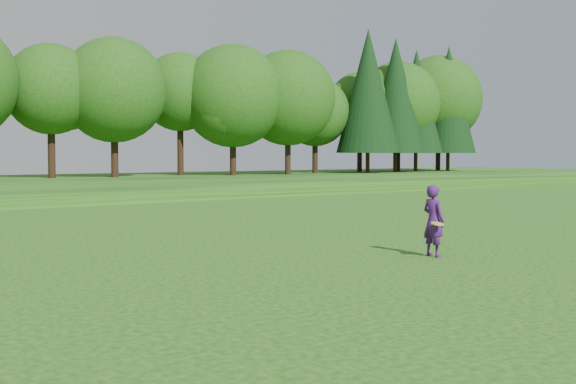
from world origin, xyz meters
TOP-DOWN VIEW (x-y plane):
  - ground at (0.00, 0.00)m, footprint 140.00×140.00m
  - walking_path at (0.00, 20.00)m, footprint 130.00×1.60m
  - woman at (0.38, -0.47)m, footprint 0.55×0.73m

SIDE VIEW (x-z plane):
  - ground at x=0.00m, z-range 0.00..0.00m
  - walking_path at x=0.00m, z-range 0.00..0.04m
  - woman at x=0.38m, z-range 0.00..1.59m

